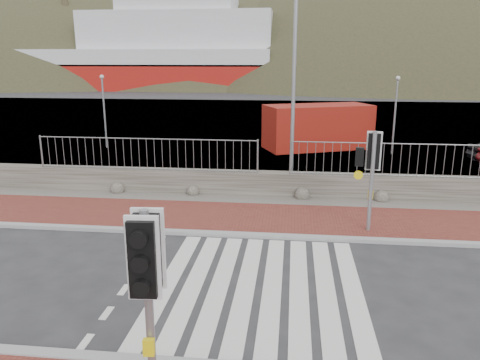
# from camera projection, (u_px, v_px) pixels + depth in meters

# --- Properties ---
(ground) EXTENTS (220.00, 220.00, 0.00)m
(ground) POSITION_uv_depth(u_px,v_px,m) (259.00, 287.00, 10.62)
(ground) COLOR #28282B
(ground) RESTS_ON ground
(sidewalk_far) EXTENTS (40.00, 3.00, 0.08)m
(sidewalk_far) POSITION_uv_depth(u_px,v_px,m) (270.00, 219.00, 14.94)
(sidewalk_far) COLOR brown
(sidewalk_far) RESTS_ON ground
(kerb_far) EXTENTS (40.00, 0.25, 0.12)m
(kerb_far) POSITION_uv_depth(u_px,v_px,m) (267.00, 236.00, 13.49)
(kerb_far) COLOR gray
(kerb_far) RESTS_ON ground
(zebra_crossing) EXTENTS (4.62, 5.60, 0.01)m
(zebra_crossing) POSITION_uv_depth(u_px,v_px,m) (259.00, 286.00, 10.62)
(zebra_crossing) COLOR silver
(zebra_crossing) RESTS_ON ground
(gravel_strip) EXTENTS (40.00, 1.50, 0.06)m
(gravel_strip) POSITION_uv_depth(u_px,v_px,m) (272.00, 201.00, 16.86)
(gravel_strip) COLOR #59544C
(gravel_strip) RESTS_ON ground
(stone_wall) EXTENTS (40.00, 0.60, 0.90)m
(stone_wall) POSITION_uv_depth(u_px,v_px,m) (274.00, 184.00, 17.52)
(stone_wall) COLOR #464239
(stone_wall) RESTS_ON ground
(railing) EXTENTS (18.07, 0.07, 1.22)m
(railing) POSITION_uv_depth(u_px,v_px,m) (274.00, 149.00, 17.03)
(railing) COLOR gray
(railing) RESTS_ON stone_wall
(quay) EXTENTS (120.00, 40.00, 0.50)m
(quay) POSITION_uv_depth(u_px,v_px,m) (285.00, 122.00, 37.43)
(quay) COLOR #4C4C4F
(quay) RESTS_ON ground
(water) EXTENTS (220.00, 50.00, 0.05)m
(water) POSITION_uv_depth(u_px,v_px,m) (290.00, 92.00, 71.07)
(water) COLOR #3F4C54
(water) RESTS_ON ground
(ferry) EXTENTS (50.00, 16.00, 20.00)m
(ferry) POSITION_uv_depth(u_px,v_px,m) (141.00, 56.00, 77.22)
(ferry) COLOR maroon
(ferry) RESTS_ON ground
(hills_backdrop) EXTENTS (254.00, 90.00, 100.00)m
(hills_backdrop) POSITION_uv_depth(u_px,v_px,m) (320.00, 193.00, 100.21)
(hills_backdrop) COLOR #30331E
(hills_backdrop) RESTS_ON ground
(traffic_signal_near) EXTENTS (0.46, 0.30, 3.13)m
(traffic_signal_near) POSITION_uv_depth(u_px,v_px,m) (147.00, 271.00, 6.30)
(traffic_signal_near) COLOR gray
(traffic_signal_near) RESTS_ON ground
(traffic_signal_far) EXTENTS (0.74, 0.33, 3.04)m
(traffic_signal_far) POSITION_uv_depth(u_px,v_px,m) (372.00, 160.00, 13.36)
(traffic_signal_far) COLOR gray
(traffic_signal_far) RESTS_ON ground
(streetlight) EXTENTS (1.74, 0.53, 8.28)m
(streetlight) POSITION_uv_depth(u_px,v_px,m) (298.00, 68.00, 17.17)
(streetlight) COLOR gray
(streetlight) RESTS_ON ground
(shipping_container) EXTENTS (6.40, 4.54, 2.46)m
(shipping_container) POSITION_uv_depth(u_px,v_px,m) (318.00, 127.00, 26.55)
(shipping_container) COLOR maroon
(shipping_container) RESTS_ON ground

